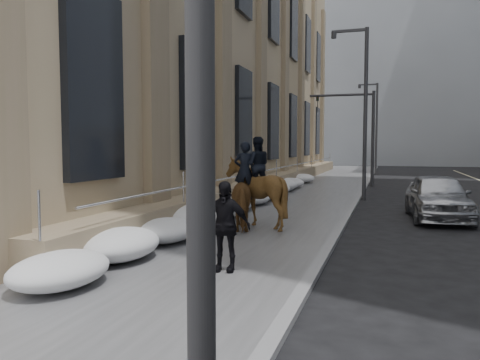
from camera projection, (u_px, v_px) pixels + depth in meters
The scene contains 14 objects.
ground at pixel (183, 271), 9.60m from camera, with size 140.00×140.00×0.00m, color black.
sidewalk at pixel (285, 207), 19.09m from camera, with size 5.00×80.00×0.12m, color #4B4B4E.
curb at pixel (351, 210), 18.30m from camera, with size 0.24×80.00×0.12m, color slate.
limestone_building at pixel (238, 45), 29.51m from camera, with size 6.10×44.00×18.00m.
bg_building_mid at pixel (391, 63), 64.38m from camera, with size 30.00×12.00×28.00m, color slate.
bg_building_far at pixel (328, 102), 79.10m from camera, with size 24.00×12.00×20.00m, color gray.
streetlight_mid at pixel (362, 102), 21.73m from camera, with size 1.71×0.24×8.00m.
streetlight_far at pixel (375, 123), 40.74m from camera, with size 1.71×0.24×8.00m.
traffic_signal at pixel (358, 123), 29.58m from camera, with size 4.10×0.22×6.00m.
snow_bank at pixel (238, 201), 17.70m from camera, with size 1.70×18.10×0.76m.
mounted_horse_left at pixel (248, 195), 13.78m from camera, with size 1.67×2.34×2.57m.
mounted_horse_right at pixel (256, 189), 14.03m from camera, with size 2.29×2.41×2.72m.
pedestrian at pixel (224, 226), 9.11m from camera, with size 1.03×0.43×1.77m, color black.
car_silver at pixel (438, 197), 16.25m from camera, with size 1.90×4.72×1.61m, color #999BA0.
Camera 1 is at (3.99, -8.63, 2.56)m, focal length 35.00 mm.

